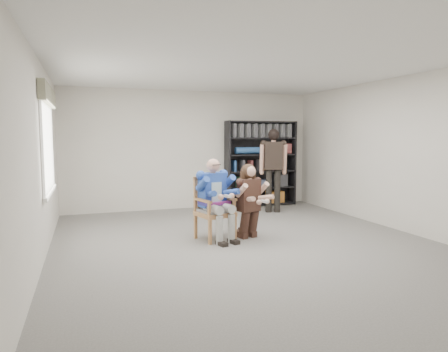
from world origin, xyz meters
name	(u,v)px	position (x,y,z in m)	size (l,w,h in m)	color
room_shell	(249,157)	(0.00, 0.00, 1.40)	(6.00, 7.00, 2.80)	white
floor	(248,244)	(0.00, 0.00, 0.00)	(6.00, 7.00, 0.01)	#63615B
window_left	(49,142)	(-2.95, 1.00, 1.63)	(0.16, 2.00, 1.75)	white
armchair	(215,208)	(-0.41, 0.46, 0.53)	(0.61, 0.59, 1.05)	#A56746
seated_man	(215,199)	(-0.41, 0.46, 0.68)	(0.59, 0.82, 1.37)	#263995
kneeling_woman	(250,202)	(0.17, 0.34, 0.63)	(0.53, 0.84, 1.25)	#352319
bookshelf	(261,164)	(1.70, 3.28, 1.05)	(1.80, 0.38, 2.10)	black
standing_man	(273,171)	(1.59, 2.35, 0.94)	(0.58, 0.32, 1.88)	black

